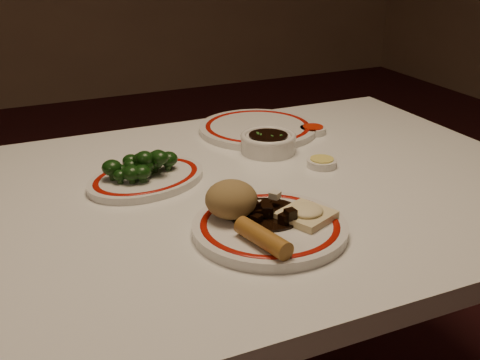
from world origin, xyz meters
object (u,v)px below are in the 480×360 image
Objects in this scene: stirfry_heap at (265,212)px; spring_roll at (263,238)px; soy_bowl at (268,144)px; rice_mound at (231,199)px; dining_table at (254,226)px; fried_wonton at (306,213)px; main_plate at (270,228)px; broccoli_pile at (143,164)px; broccoli_plate at (147,178)px.

spring_roll is at bearing -118.35° from stirfry_heap.
rice_mound is at bearing -126.81° from soy_bowl.
fried_wonton is at bearing -90.06° from dining_table.
spring_roll is at bearing -88.63° from rice_mound.
dining_table is at bearing 71.59° from main_plate.
soy_bowl is (0.22, 0.41, -0.01)m from spring_roll.
spring_roll reaches higher than dining_table.
rice_mound is 0.84× the size of fried_wonton.
dining_table is at bearing -27.60° from broccoli_pile.
broccoli_pile reaches higher than soy_bowl.
dining_table is at bearing -27.68° from broccoli_plate.
spring_roll is (0.00, -0.11, -0.02)m from rice_mound.
broccoli_pile is (-0.19, 0.30, 0.01)m from fried_wonton.
broccoli_pile is (-0.13, 0.29, 0.03)m from main_plate.
soy_bowl reaches higher than dining_table.
spring_roll is at bearing -118.02° from soy_bowl.
spring_roll is (-0.04, -0.06, 0.02)m from main_plate.
rice_mound is (-0.05, 0.05, 0.04)m from main_plate.
rice_mound reaches higher than spring_roll.
broccoli_pile reaches higher than spring_roll.
broccoli_pile reaches higher than stirfry_heap.
soy_bowl is (0.17, 0.35, 0.01)m from main_plate.
dining_table is 0.24m from broccoli_plate.
fried_wonton is 0.36m from broccoli_plate.
fried_wonton is 0.84× the size of stirfry_heap.
broccoli_plate is (-0.08, 0.24, -0.04)m from rice_mound.
fried_wonton is (-0.00, -0.20, 0.12)m from dining_table.
main_plate is 3.16× the size of fried_wonton.
dining_table is 9.46× the size of stirfry_heap.
spring_roll is 0.10m from stirfry_heap.
fried_wonton is at bearing -107.12° from soy_bowl.
fried_wonton is 0.87× the size of soy_bowl.
stirfry_heap is (-0.06, 0.04, -0.00)m from fried_wonton.
broccoli_pile is at bearing 152.40° from dining_table.
spring_roll reaches higher than soy_bowl.
dining_table is 0.30m from spring_roll.
dining_table is 10.91× the size of spring_roll.
dining_table is 0.26m from broccoli_pile.
broccoli_plate is (-0.13, 0.29, -0.00)m from main_plate.
main_plate is at bearing -99.26° from stirfry_heap.
broccoli_pile reaches higher than fried_wonton.
rice_mound reaches higher than dining_table.
spring_roll reaches higher than broccoli_plate.
broccoli_plate is at bearing 116.65° from stirfry_heap.
broccoli_plate is (-0.19, 0.10, 0.10)m from dining_table.
rice_mound is at bearing -71.67° from broccoli_plate.
rice_mound is 0.73× the size of soy_bowl.
stirfry_heap reaches higher than soy_bowl.
spring_roll is 0.36m from broccoli_plate.
rice_mound reaches higher than main_plate.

